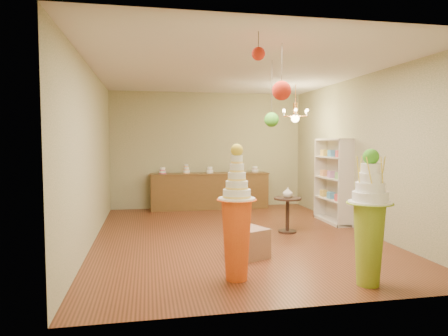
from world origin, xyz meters
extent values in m
plane|color=#5A2C18|center=(0.00, 0.00, 0.00)|extent=(6.50, 6.50, 0.00)
plane|color=silver|center=(0.00, 0.00, 3.00)|extent=(6.50, 6.50, 0.00)
cube|color=tan|center=(0.00, 3.25, 1.50)|extent=(5.00, 0.04, 3.00)
cube|color=tan|center=(0.00, -3.25, 1.50)|extent=(5.00, 0.04, 3.00)
cube|color=tan|center=(-2.50, 0.00, 1.50)|extent=(0.04, 6.50, 3.00)
cube|color=tan|center=(2.50, 0.00, 1.50)|extent=(0.04, 6.50, 3.00)
cone|color=#8AA624|center=(1.06, -2.78, 0.50)|extent=(0.44, 0.44, 1.00)
cylinder|color=white|center=(1.06, -2.78, 1.02)|extent=(0.59, 0.59, 0.03)
cylinder|color=white|center=(1.06, -2.78, 1.09)|extent=(0.48, 0.48, 0.11)
cylinder|color=white|center=(1.06, -2.78, 1.20)|extent=(0.39, 0.39, 0.11)
cylinder|color=white|center=(1.06, -2.78, 1.32)|extent=(0.32, 0.32, 0.11)
cylinder|color=white|center=(1.06, -2.78, 1.43)|extent=(0.26, 0.26, 0.11)
sphere|color=#449F22|center=(1.06, -2.78, 1.57)|extent=(0.19, 0.19, 0.19)
cone|color=#E7561A|center=(-0.47, -2.29, 0.51)|extent=(0.51, 0.51, 1.01)
cylinder|color=white|center=(-0.47, -2.29, 1.03)|extent=(0.61, 0.61, 0.03)
cylinder|color=white|center=(-0.47, -2.29, 1.10)|extent=(0.46, 0.46, 0.11)
cylinder|color=white|center=(-0.47, -2.29, 1.20)|extent=(0.37, 0.37, 0.11)
cylinder|color=white|center=(-0.47, -2.29, 1.31)|extent=(0.29, 0.29, 0.11)
cylinder|color=white|center=(-0.47, -2.29, 1.42)|extent=(0.23, 0.23, 0.11)
cylinder|color=white|center=(-0.47, -2.29, 1.52)|extent=(0.19, 0.19, 0.11)
sphere|color=yellow|center=(-0.47, -2.29, 1.64)|extent=(0.15, 0.15, 0.15)
cube|color=#92694F|center=(-0.09, -1.38, 0.22)|extent=(0.64, 0.64, 0.44)
cube|color=brown|center=(0.00, 2.97, 0.45)|extent=(3.00, 0.50, 0.90)
cube|color=brown|center=(0.00, 2.97, 0.91)|extent=(3.04, 0.54, 0.03)
cylinder|color=white|center=(-1.20, 2.97, 1.00)|extent=(0.18, 0.18, 0.16)
cylinder|color=white|center=(-0.60, 2.97, 1.04)|extent=(0.18, 0.18, 0.24)
cylinder|color=white|center=(0.00, 2.97, 1.00)|extent=(0.18, 0.18, 0.16)
cylinder|color=white|center=(0.60, 2.97, 1.04)|extent=(0.18, 0.18, 0.24)
cylinder|color=white|center=(1.20, 2.97, 1.00)|extent=(0.18, 0.18, 0.16)
cube|color=beige|center=(2.48, 0.80, 0.90)|extent=(0.04, 1.20, 1.80)
cube|color=beige|center=(2.32, 0.80, 0.50)|extent=(0.30, 1.14, 0.03)
cube|color=beige|center=(2.32, 0.80, 0.95)|extent=(0.30, 1.14, 0.03)
cube|color=beige|center=(2.32, 0.80, 1.40)|extent=(0.30, 1.14, 0.03)
cylinder|color=black|center=(1.05, 0.06, 0.02)|extent=(0.45, 0.45, 0.03)
cylinder|color=black|center=(1.05, 0.06, 0.33)|extent=(0.09, 0.09, 0.65)
cylinder|color=black|center=(1.05, 0.06, 0.65)|extent=(0.67, 0.67, 0.03)
imported|color=beige|center=(1.05, 0.06, 0.77)|extent=(0.19, 0.19, 0.20)
cylinder|color=#423B2F|center=(0.14, -2.19, 2.70)|extent=(0.01, 0.01, 0.60)
sphere|color=red|center=(0.14, -2.19, 2.40)|extent=(0.25, 0.25, 0.25)
cylinder|color=#423B2F|center=(0.35, -1.12, 2.54)|extent=(0.01, 0.01, 0.92)
sphere|color=#449F22|center=(0.35, -1.12, 2.08)|extent=(0.23, 0.23, 0.23)
cylinder|color=#423B2F|center=(-0.30, -2.65, 2.87)|extent=(0.01, 0.01, 0.25)
sphere|color=red|center=(-0.30, -2.65, 2.75)|extent=(0.15, 0.15, 0.15)
cylinder|color=#E19A4F|center=(1.69, 1.39, 2.75)|extent=(0.02, 0.02, 0.50)
cylinder|color=#E19A4F|center=(1.69, 1.39, 2.45)|extent=(0.10, 0.10, 0.30)
sphere|color=#FFCD8C|center=(1.69, 1.39, 2.25)|extent=(0.18, 0.18, 0.18)
camera|label=1|loc=(-1.56, -7.12, 1.76)|focal=32.00mm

